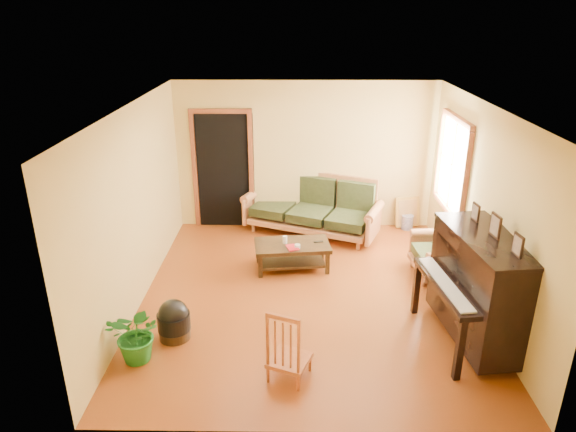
{
  "coord_description": "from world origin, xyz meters",
  "views": [
    {
      "loc": [
        -0.19,
        -6.21,
        3.69
      ],
      "look_at": [
        -0.27,
        0.2,
        1.1
      ],
      "focal_mm": 32.0,
      "sensor_mm": 36.0,
      "label": 1
    }
  ],
  "objects_px": {
    "red_chair": "(289,343)",
    "potted_plant": "(138,334)",
    "coffee_table": "(292,256)",
    "armchair": "(440,249)",
    "ceramic_crock": "(407,222)",
    "footstool": "(174,324)",
    "piano": "(481,290)",
    "sofa": "(311,206)"
  },
  "relations": [
    {
      "from": "piano",
      "to": "footstool",
      "type": "bearing_deg",
      "value": 172.79
    },
    {
      "from": "red_chair",
      "to": "ceramic_crock",
      "type": "height_order",
      "value": "red_chair"
    },
    {
      "from": "coffee_table",
      "to": "armchair",
      "type": "relative_size",
      "value": 1.29
    },
    {
      "from": "footstool",
      "to": "red_chair",
      "type": "bearing_deg",
      "value": -26.45
    },
    {
      "from": "sofa",
      "to": "coffee_table",
      "type": "distance_m",
      "value": 1.41
    },
    {
      "from": "red_chair",
      "to": "piano",
      "type": "bearing_deg",
      "value": 39.88
    },
    {
      "from": "sofa",
      "to": "red_chair",
      "type": "relative_size",
      "value": 2.7
    },
    {
      "from": "sofa",
      "to": "coffee_table",
      "type": "height_order",
      "value": "sofa"
    },
    {
      "from": "armchair",
      "to": "piano",
      "type": "distance_m",
      "value": 1.62
    },
    {
      "from": "coffee_table",
      "to": "footstool",
      "type": "height_order",
      "value": "coffee_table"
    },
    {
      "from": "armchair",
      "to": "red_chair",
      "type": "xyz_separation_m",
      "value": [
        -2.18,
        -2.3,
        -0.0
      ]
    },
    {
      "from": "piano",
      "to": "footstool",
      "type": "relative_size",
      "value": 3.88
    },
    {
      "from": "sofa",
      "to": "armchair",
      "type": "distance_m",
      "value": 2.4
    },
    {
      "from": "potted_plant",
      "to": "piano",
      "type": "bearing_deg",
      "value": 6.42
    },
    {
      "from": "red_chair",
      "to": "potted_plant",
      "type": "bearing_deg",
      "value": -166.49
    },
    {
      "from": "coffee_table",
      "to": "ceramic_crock",
      "type": "distance_m",
      "value": 2.57
    },
    {
      "from": "armchair",
      "to": "ceramic_crock",
      "type": "bearing_deg",
      "value": 89.72
    },
    {
      "from": "armchair",
      "to": "footstool",
      "type": "height_order",
      "value": "armchair"
    },
    {
      "from": "sofa",
      "to": "coffee_table",
      "type": "bearing_deg",
      "value": -81.12
    },
    {
      "from": "red_chair",
      "to": "potted_plant",
      "type": "relative_size",
      "value": 1.27
    },
    {
      "from": "sofa",
      "to": "red_chair",
      "type": "xyz_separation_m",
      "value": [
        -0.34,
        -3.85,
        -0.07
      ]
    },
    {
      "from": "piano",
      "to": "ceramic_crock",
      "type": "distance_m",
      "value": 3.39
    },
    {
      "from": "footstool",
      "to": "potted_plant",
      "type": "relative_size",
      "value": 0.58
    },
    {
      "from": "footstool",
      "to": "armchair",
      "type": "bearing_deg",
      "value": 24.25
    },
    {
      "from": "ceramic_crock",
      "to": "potted_plant",
      "type": "bearing_deg",
      "value": -134.91
    },
    {
      "from": "footstool",
      "to": "potted_plant",
      "type": "height_order",
      "value": "potted_plant"
    },
    {
      "from": "coffee_table",
      "to": "armchair",
      "type": "distance_m",
      "value": 2.18
    },
    {
      "from": "piano",
      "to": "red_chair",
      "type": "bearing_deg",
      "value": -169.74
    },
    {
      "from": "piano",
      "to": "ceramic_crock",
      "type": "bearing_deg",
      "value": 84.79
    },
    {
      "from": "piano",
      "to": "sofa",
      "type": "bearing_deg",
      "value": 113.28
    },
    {
      "from": "coffee_table",
      "to": "ceramic_crock",
      "type": "xyz_separation_m",
      "value": [
        2.06,
        1.53,
        -0.07
      ]
    },
    {
      "from": "ceramic_crock",
      "to": "potted_plant",
      "type": "relative_size",
      "value": 0.38
    },
    {
      "from": "sofa",
      "to": "footstool",
      "type": "distance_m",
      "value": 3.61
    },
    {
      "from": "footstool",
      "to": "potted_plant",
      "type": "bearing_deg",
      "value": -124.58
    },
    {
      "from": "red_chair",
      "to": "coffee_table",
      "type": "bearing_deg",
      "value": 111.94
    },
    {
      "from": "sofa",
      "to": "ceramic_crock",
      "type": "bearing_deg",
      "value": 28.89
    },
    {
      "from": "potted_plant",
      "to": "red_chair",
      "type": "bearing_deg",
      "value": -8.78
    },
    {
      "from": "ceramic_crock",
      "to": "potted_plant",
      "type": "xyz_separation_m",
      "value": [
        -3.77,
        -3.78,
        0.21
      ]
    },
    {
      "from": "coffee_table",
      "to": "potted_plant",
      "type": "bearing_deg",
      "value": -127.11
    },
    {
      "from": "sofa",
      "to": "red_chair",
      "type": "height_order",
      "value": "sofa"
    },
    {
      "from": "coffee_table",
      "to": "red_chair",
      "type": "xyz_separation_m",
      "value": [
        -0.02,
        -2.51,
        0.23
      ]
    },
    {
      "from": "ceramic_crock",
      "to": "coffee_table",
      "type": "bearing_deg",
      "value": -143.48
    }
  ]
}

